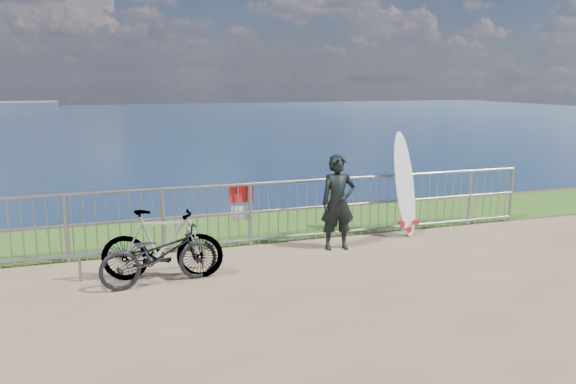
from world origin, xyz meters
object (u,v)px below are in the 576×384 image
object	(u,v)px
surfer	(338,203)
bicycle_near	(160,254)
surfboard	(405,188)
bicycle_far	(162,245)

from	to	relation	value
surfer	bicycle_near	world-z (taller)	surfer
bicycle_near	surfer	bearing A→B (deg)	-84.44
surfboard	bicycle_near	distance (m)	4.77
surfer	surfboard	bearing A→B (deg)	22.18
surfer	bicycle_far	distance (m)	3.08
surfboard	bicycle_near	size ratio (longest dim) A/B	1.16
surfer	bicycle_near	xyz separation A→B (m)	(-3.07, -0.78, -0.37)
surfboard	surfer	bearing A→B (deg)	-164.55
surfboard	bicycle_far	bearing A→B (deg)	-167.42
surfer	surfboard	world-z (taller)	surfboard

